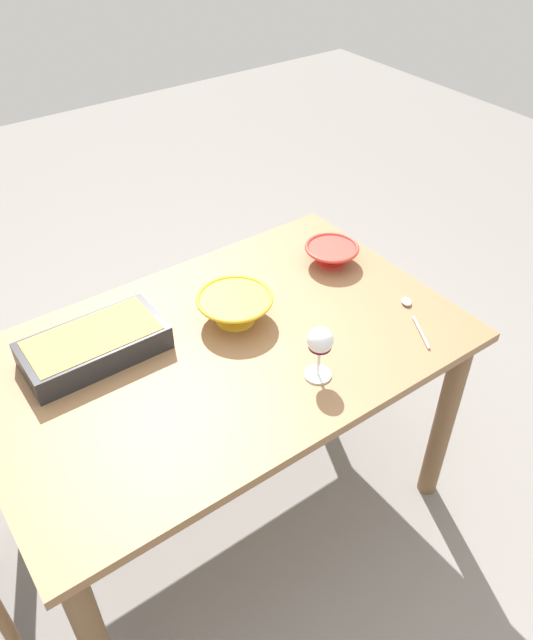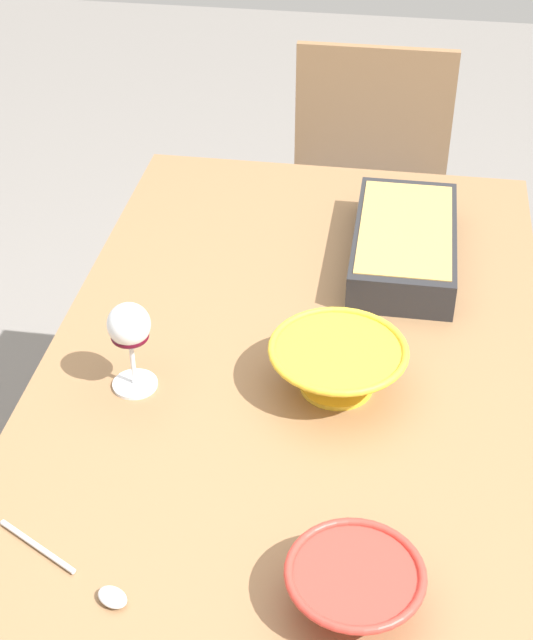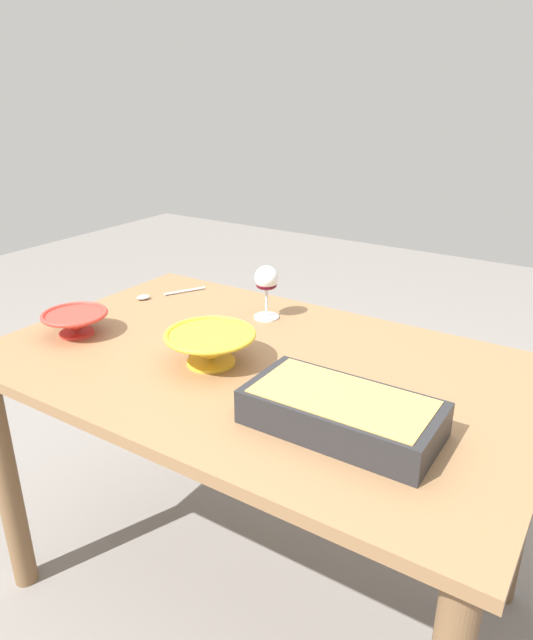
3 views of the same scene
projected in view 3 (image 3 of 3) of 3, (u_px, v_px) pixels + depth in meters
ground_plane at (260, 587)px, 1.75m from camera, size 8.00×8.00×0.00m
dining_table at (259, 403)px, 1.50m from camera, size 1.37×0.86×0.77m
wine_glass at (266, 282)px, 1.68m from camera, size 0.07×0.07×0.16m
casserole_dish at (342, 411)px, 1.15m from camera, size 0.39×0.20×0.08m
mixing_bowl at (75, 322)px, 1.60m from camera, size 0.18×0.18×0.07m
small_bowl at (211, 346)px, 1.43m from camera, size 0.23×0.23×0.08m
serving_spoon at (157, 295)px, 1.89m from camera, size 0.13×0.22×0.01m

